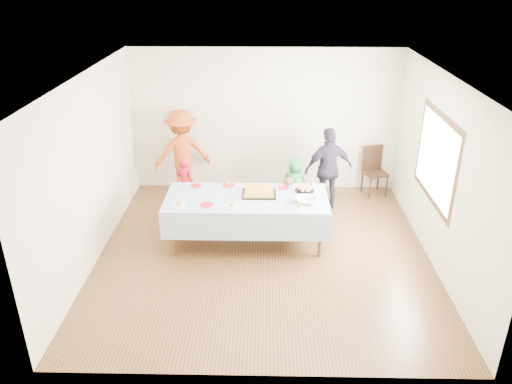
% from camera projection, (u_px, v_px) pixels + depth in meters
% --- Properties ---
extents(ground, '(5.00, 5.00, 0.00)m').
position_uv_depth(ground, '(264.00, 253.00, 7.67)').
color(ground, '#492F15').
rests_on(ground, ground).
extents(room_walls, '(5.04, 5.04, 2.72)m').
position_uv_depth(room_walls, '(268.00, 144.00, 6.93)').
color(room_walls, beige).
rests_on(room_walls, ground).
extents(party_table, '(2.50, 1.10, 0.78)m').
position_uv_depth(party_table, '(247.00, 200.00, 7.69)').
color(party_table, '#57311E').
rests_on(party_table, ground).
extents(birthday_cake, '(0.52, 0.40, 0.09)m').
position_uv_depth(birthday_cake, '(259.00, 192.00, 7.74)').
color(birthday_cake, black).
rests_on(birthday_cake, party_table).
extents(rolls_tray, '(0.30, 0.30, 0.09)m').
position_uv_depth(rolls_tray, '(305.00, 189.00, 7.85)').
color(rolls_tray, black).
rests_on(rolls_tray, party_table).
extents(punch_bowl, '(0.32, 0.32, 0.08)m').
position_uv_depth(punch_bowl, '(306.00, 200.00, 7.48)').
color(punch_bowl, silver).
rests_on(punch_bowl, party_table).
extents(party_hat, '(0.09, 0.09, 0.16)m').
position_uv_depth(party_hat, '(313.00, 182.00, 7.99)').
color(party_hat, white).
rests_on(party_hat, party_table).
extents(fork_pile, '(0.24, 0.18, 0.07)m').
position_uv_depth(fork_pile, '(292.00, 200.00, 7.50)').
color(fork_pile, white).
rests_on(fork_pile, party_table).
extents(plate_red_far_a, '(0.17, 0.17, 0.01)m').
position_uv_depth(plate_red_far_a, '(196.00, 186.00, 8.05)').
color(plate_red_far_a, red).
rests_on(plate_red_far_a, party_table).
extents(plate_red_far_b, '(0.20, 0.20, 0.01)m').
position_uv_depth(plate_red_far_b, '(229.00, 185.00, 8.07)').
color(plate_red_far_b, red).
rests_on(plate_red_far_b, party_table).
extents(plate_red_far_c, '(0.18, 0.18, 0.01)m').
position_uv_depth(plate_red_far_c, '(253.00, 187.00, 7.99)').
color(plate_red_far_c, red).
rests_on(plate_red_far_c, party_table).
extents(plate_red_far_d, '(0.17, 0.17, 0.01)m').
position_uv_depth(plate_red_far_d, '(284.00, 188.00, 7.98)').
color(plate_red_far_d, red).
rests_on(plate_red_far_d, party_table).
extents(plate_red_near, '(0.20, 0.20, 0.01)m').
position_uv_depth(plate_red_near, '(206.00, 205.00, 7.42)').
color(plate_red_near, red).
rests_on(plate_red_near, party_table).
extents(plate_white_left, '(0.22, 0.22, 0.01)m').
position_uv_depth(plate_white_left, '(179.00, 205.00, 7.40)').
color(plate_white_left, white).
rests_on(plate_white_left, party_table).
extents(plate_white_mid, '(0.22, 0.22, 0.01)m').
position_uv_depth(plate_white_mid, '(231.00, 206.00, 7.37)').
color(plate_white_mid, white).
rests_on(plate_white_mid, party_table).
extents(plate_white_right, '(0.21, 0.21, 0.01)m').
position_uv_depth(plate_white_right, '(299.00, 207.00, 7.34)').
color(plate_white_right, white).
rests_on(plate_white_right, party_table).
extents(dining_chair, '(0.49, 0.49, 0.92)m').
position_uv_depth(dining_chair, '(374.00, 167.00, 9.48)').
color(dining_chair, black).
rests_on(dining_chair, ground).
extents(toddler_left, '(0.38, 0.30, 0.93)m').
position_uv_depth(toddler_left, '(185.00, 182.00, 8.98)').
color(toddler_left, red).
rests_on(toddler_left, ground).
extents(toddler_mid, '(0.48, 0.33, 0.94)m').
position_uv_depth(toddler_mid, '(294.00, 183.00, 8.92)').
color(toddler_mid, '#2A7E42').
rests_on(toddler_mid, ground).
extents(toddler_right, '(0.49, 0.42, 0.88)m').
position_uv_depth(toddler_right, '(287.00, 202.00, 8.29)').
color(toddler_right, tan).
rests_on(toddler_right, ground).
extents(adult_left, '(1.19, 0.89, 1.63)m').
position_uv_depth(adult_left, '(182.00, 152.00, 9.35)').
color(adult_left, '#B54716').
rests_on(adult_left, ground).
extents(adult_right, '(0.95, 0.60, 1.50)m').
position_uv_depth(adult_right, '(328.00, 169.00, 8.78)').
color(adult_right, '#282533').
rests_on(adult_right, ground).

